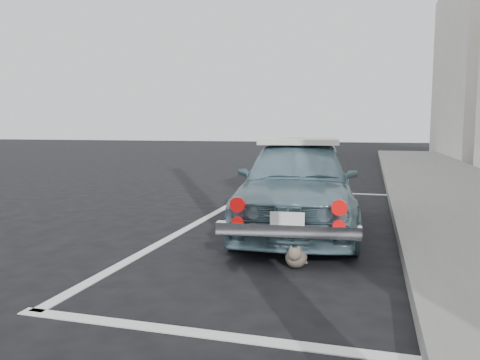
# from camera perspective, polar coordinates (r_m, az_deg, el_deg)

# --- Properties ---
(ground) EXTENTS (80.00, 80.00, 0.00)m
(ground) POSITION_cam_1_polar(r_m,az_deg,el_deg) (3.86, -8.08, -14.39)
(ground) COLOR black
(ground) RESTS_ON ground
(pline_rear) EXTENTS (3.00, 0.12, 0.01)m
(pline_rear) POSITION_cam_1_polar(r_m,az_deg,el_deg) (3.26, -3.34, -18.33)
(pline_rear) COLOR silver
(pline_rear) RESTS_ON ground
(pline_front) EXTENTS (3.00, 0.12, 0.01)m
(pline_front) POSITION_cam_1_polar(r_m,az_deg,el_deg) (9.94, 9.96, -1.52)
(pline_front) COLOR silver
(pline_front) RESTS_ON ground
(pline_side) EXTENTS (0.12, 7.00, 0.01)m
(pline_side) POSITION_cam_1_polar(r_m,az_deg,el_deg) (6.87, -4.85, -5.03)
(pline_side) COLOR silver
(pline_side) RESTS_ON ground
(retro_coupe) EXTENTS (1.81, 3.79, 1.25)m
(retro_coupe) POSITION_cam_1_polar(r_m,az_deg,el_deg) (6.28, 7.13, -0.34)
(retro_coupe) COLOR slate
(retro_coupe) RESTS_ON ground
(cat) EXTENTS (0.23, 0.49, 0.26)m
(cat) POSITION_cam_1_polar(r_m,az_deg,el_deg) (4.66, 6.87, -9.16)
(cat) COLOR #756859
(cat) RESTS_ON ground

